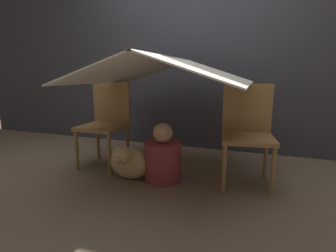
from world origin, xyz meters
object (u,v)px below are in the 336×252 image
object	(u,v)px
chair_right	(247,130)
chair_left	(106,120)
dog	(128,162)
person_front	(163,158)

from	to	relation	value
chair_right	chair_left	bearing A→B (deg)	172.05
chair_left	dog	xyz separation A→B (m)	(0.42, -0.31, -0.31)
chair_left	person_front	xyz separation A→B (m)	(0.73, -0.22, -0.27)
person_front	chair_left	bearing A→B (deg)	163.33
chair_left	chair_right	world-z (taller)	same
chair_right	person_front	size ratio (longest dim) A/B	1.64
chair_left	person_front	bearing A→B (deg)	-17.22
chair_left	dog	world-z (taller)	chair_left
chair_right	dog	distance (m)	1.11
chair_left	chair_right	bearing A→B (deg)	-0.58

